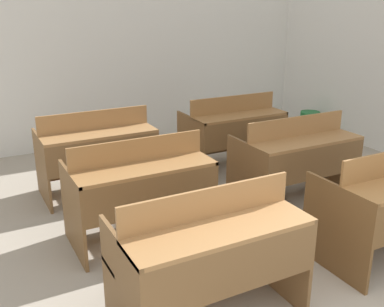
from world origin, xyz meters
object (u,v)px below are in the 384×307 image
bench_third_left (97,151)px  bench_front_left (210,253)px  bench_third_right (234,130)px  wastepaper_bin (310,122)px  bench_second_left (140,188)px  bench_second_right (296,158)px

bench_third_left → bench_front_left: bearing=-89.3°
bench_third_right → bench_third_left: bearing=179.8°
bench_front_left → wastepaper_bin: bearing=40.5°
bench_front_left → bench_third_right: bearing=54.2°
bench_front_left → bench_second_left: 1.22m
bench_front_left → bench_third_right: same height
bench_third_right → wastepaper_bin: size_ratio=3.36×
bench_front_left → bench_second_left: same height
bench_third_right → bench_second_left: bearing=-145.6°
bench_second_left → wastepaper_bin: bearing=27.8°
bench_second_left → bench_second_right: same height
bench_front_left → bench_third_left: bearing=90.7°
bench_front_left → wastepaper_bin: 4.90m
bench_second_left → bench_third_right: same height
bench_second_left → bench_third_right: size_ratio=1.00×
bench_third_right → bench_front_left: bearing=-125.8°
wastepaper_bin → bench_front_left: bearing=-139.5°
bench_second_left → bench_third_left: (-0.03, 1.19, 0.00)m
bench_front_left → bench_third_right: 2.96m
bench_second_left → bench_second_right: bearing=-0.9°
bench_third_left → bench_third_right: 1.77m
bench_second_left → bench_third_right: bearing=34.4°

